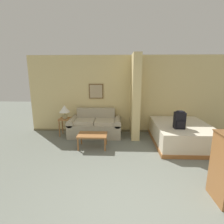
% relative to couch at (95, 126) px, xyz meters
% --- Properties ---
extents(ground_plane, '(20.00, 20.00, 0.00)m').
position_rel_couch_xyz_m(ground_plane, '(1.13, -3.39, -0.32)').
color(ground_plane, slate).
extents(wall_back, '(6.84, 0.16, 2.60)m').
position_rel_couch_xyz_m(wall_back, '(1.13, 0.49, 0.97)').
color(wall_back, '#DBC484').
rests_on(wall_back, ground_plane).
extents(wall_partition_pillar, '(0.24, 0.88, 2.60)m').
position_rel_couch_xyz_m(wall_partition_pillar, '(1.29, -0.02, 0.98)').
color(wall_partition_pillar, '#DBC484').
rests_on(wall_partition_pillar, ground_plane).
extents(couch, '(1.70, 0.84, 0.87)m').
position_rel_couch_xyz_m(couch, '(0.00, 0.00, 0.00)').
color(couch, tan).
rests_on(couch, ground_plane).
extents(coffee_table, '(0.80, 0.50, 0.39)m').
position_rel_couch_xyz_m(coffee_table, '(0.05, -0.97, 0.02)').
color(coffee_table, '#996033').
rests_on(coffee_table, ground_plane).
extents(side_table, '(0.37, 0.37, 0.58)m').
position_rel_couch_xyz_m(side_table, '(-0.98, -0.03, 0.13)').
color(side_table, '#996033').
rests_on(side_table, ground_plane).
extents(table_lamp, '(0.34, 0.34, 0.43)m').
position_rel_couch_xyz_m(table_lamp, '(-0.98, -0.03, 0.55)').
color(table_lamp, tan).
rests_on(table_lamp, side_table).
extents(bed, '(1.56, 1.93, 0.59)m').
position_rel_couch_xyz_m(bed, '(2.59, -0.58, -0.02)').
color(bed, '#996033').
rests_on(bed, ground_plane).
extents(backpack, '(0.27, 0.24, 0.49)m').
position_rel_couch_xyz_m(backpack, '(2.37, -0.98, 0.52)').
color(backpack, black).
rests_on(backpack, bed).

